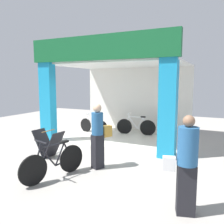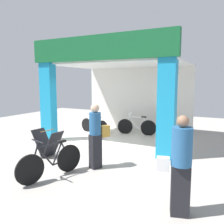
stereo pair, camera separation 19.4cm
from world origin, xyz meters
The scene contains 8 objects.
ground_plane centered at (0.00, 0.00, 0.00)m, with size 18.04×18.04×0.00m, color #9E9991.
shop_facade centered at (0.00, 1.71, 1.98)m, with size 5.22×3.86×3.74m.
bicycle_inside_0 centered at (0.38, 2.47, 0.37)m, with size 1.67×0.46×0.92m.
bicycle_inside_1 centered at (-1.40, 1.92, 0.34)m, with size 1.54×0.46×0.86m.
bicycle_parked_0 centered at (0.20, -2.68, 0.39)m, with size 0.58×1.71×0.97m.
sandwich_board_sign centered at (-0.97, -1.50, 0.41)m, with size 0.95×0.58×0.83m.
pedestrian_0 centered at (0.82, -1.63, 0.88)m, with size 0.47×0.62×1.71m.
pedestrian_1 centered at (3.23, -2.89, 0.90)m, with size 0.62×0.43×1.74m.
Camera 2 is at (3.95, -6.81, 2.30)m, focal length 37.85 mm.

